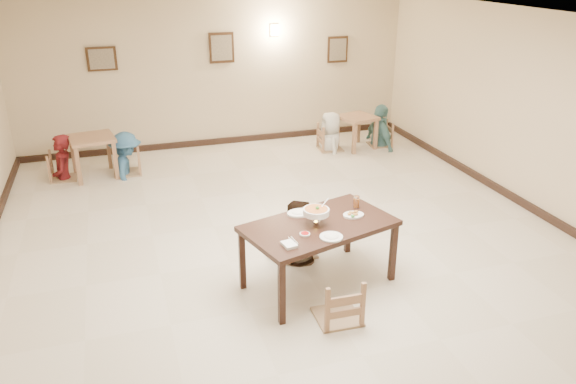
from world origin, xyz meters
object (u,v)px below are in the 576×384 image
object	(u,v)px
bg_diner_a	(57,135)
bg_diner_b	(123,133)
drink_glass	(356,202)
curry_warmer	(316,212)
main_diner	(296,201)
bg_table_left	(92,144)
bg_chair_rr	(381,124)
bg_table_right	(357,122)
chair_near	(339,278)
bg_chair_rl	(331,126)
main_table	(319,230)
bg_chair_ll	(61,154)
bg_diner_d	(382,105)
chair_far	(297,222)
bg_diner_c	(331,112)
bg_chair_lr	(125,147)

from	to	relation	value
bg_diner_a	bg_diner_b	xyz separation A→B (m)	(1.10, -0.06, -0.04)
drink_glass	curry_warmer	bearing A→B (deg)	-155.12
main_diner	drink_glass	distance (m)	0.78
bg_table_left	bg_chair_rr	size ratio (longest dim) A/B	0.91
bg_table_left	bg_table_right	xyz separation A→B (m)	(5.16, 0.07, -0.07)
bg_diner_a	bg_table_right	bearing A→B (deg)	90.54
chair_near	bg_chair_rl	size ratio (longest dim) A/B	1.03
bg_table_left	main_table	bearing A→B (deg)	-60.65
main_diner	drink_glass	size ratio (longest dim) A/B	10.82
drink_glass	bg_chair_ll	distance (m)	5.74
chair_near	bg_table_right	size ratio (longest dim) A/B	1.24
main_table	curry_warmer	bearing A→B (deg)	174.73
bg_chair_rr	bg_diner_d	distance (m)	0.40
bg_diner_b	bg_diner_d	world-z (taller)	bg_diner_d
main_table	bg_diner_d	distance (m)	5.61
bg_table_left	bg_chair_rl	bearing A→B (deg)	1.73
chair_far	main_diner	size ratio (longest dim) A/B	0.59
main_diner	bg_chair_rr	world-z (taller)	main_diner
bg_diner_c	bg_chair_rl	bearing A→B (deg)	3.91
main_table	chair_far	xyz separation A→B (m)	(-0.02, 0.77, -0.26)
bg_chair_ll	bg_diner_d	size ratio (longest dim) A/B	0.54
bg_chair_rr	bg_chair_rl	bearing A→B (deg)	-87.19
bg_chair_ll	bg_table_left	bearing A→B (deg)	-92.48
main_diner	bg_chair_rr	xyz separation A→B (m)	(3.18, 3.96, -0.34)
drink_glass	bg_chair_ll	xyz separation A→B (m)	(-3.73, 4.34, -0.41)
bg_table_right	bg_chair_rl	distance (m)	0.55
bg_chair_ll	chair_near	bearing A→B (deg)	-148.20
main_table	bg_table_left	world-z (taller)	main_table
bg_table_right	bg_diner_c	distance (m)	0.60
chair_near	bg_diner_d	size ratio (longest dim) A/B	0.59
chair_near	bg_chair_ll	distance (m)	6.19
chair_far	bg_table_right	size ratio (longest dim) A/B	1.15
chair_near	bg_diner_b	world-z (taller)	bg_diner_b
drink_glass	bg_table_right	size ratio (longest dim) A/B	0.18
bg_diner_b	bg_chair_ll	bearing A→B (deg)	90.91
chair_far	bg_diner_c	world-z (taller)	bg_diner_c
drink_glass	bg_chair_lr	xyz separation A→B (m)	(-2.63, 4.28, -0.38)
bg_diner_c	bg_diner_d	xyz separation A→B (m)	(1.09, -0.06, 0.09)
main_table	bg_chair_ll	size ratio (longest dim) A/B	2.04
curry_warmer	bg_chair_lr	world-z (taller)	curry_warmer
main_table	bg_chair_rl	bearing A→B (deg)	50.62
chair_far	bg_chair_ll	bearing A→B (deg)	124.28
curry_warmer	bg_table_left	world-z (taller)	curry_warmer
main_diner	bg_diner_d	size ratio (longest dim) A/B	0.93
curry_warmer	bg_diner_c	xyz separation A→B (m)	(2.08, 4.74, -0.19)
main_table	main_diner	size ratio (longest dim) A/B	1.20
curry_warmer	bg_diner_a	bearing A→B (deg)	123.62
bg_chair_lr	bg_diner_d	distance (m)	5.16
bg_diner_c	chair_far	bearing A→B (deg)	-23.39
main_diner	chair_far	bearing A→B (deg)	-113.83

